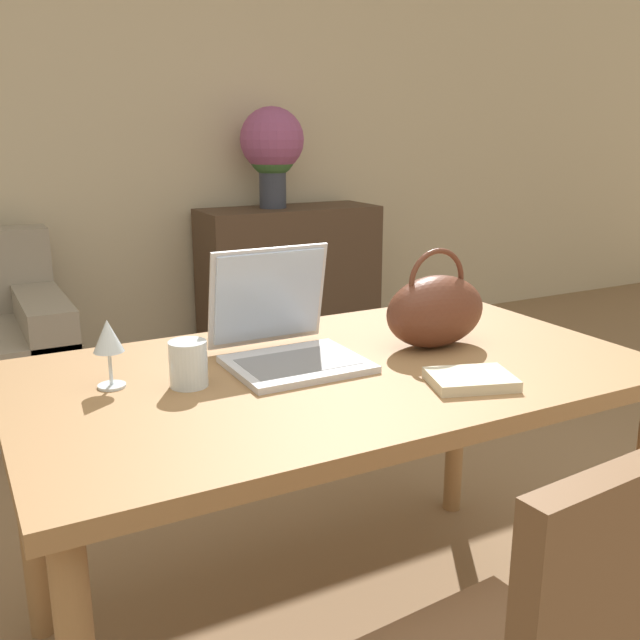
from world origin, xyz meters
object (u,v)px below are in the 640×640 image
Objects in this scene: laptop at (283,331)px; wine_glass at (108,340)px; handbag at (435,310)px; flower_vase at (272,147)px; drinking_glass at (188,364)px.

wine_glass is (-0.42, -0.00, 0.04)m from laptop.
handbag is (0.39, -0.09, 0.03)m from laptop.
handbag is at bearing -104.55° from flower_vase.
flower_vase is (1.41, 2.25, 0.33)m from wine_glass.
drinking_glass is 0.65m from handbag.
flower_vase reaches higher than laptop.
flower_vase is at bearing 61.52° from drinking_glass.
handbag is at bearing -12.93° from laptop.
wine_glass is at bearing -179.83° from laptop.
laptop is 0.57× the size of flower_vase.
handbag reaches higher than drinking_glass.
drinking_glass is 0.18m from wine_glass.
drinking_glass is (-0.26, -0.07, -0.02)m from laptop.
laptop is at bearing -113.89° from flower_vase.
handbag reaches higher than wine_glass.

